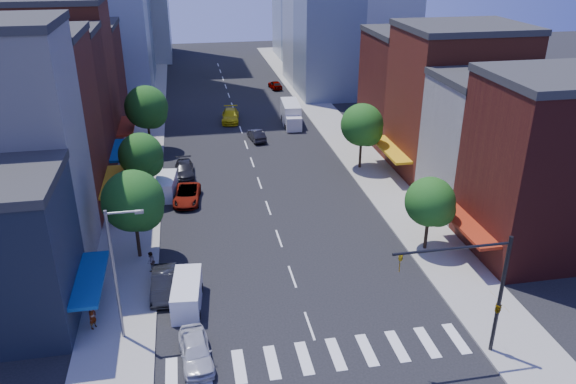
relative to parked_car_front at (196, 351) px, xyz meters
name	(u,v)px	position (x,y,z in m)	size (l,w,h in m)	color
ground	(310,326)	(7.50, 2.00, -0.77)	(220.00, 220.00, 0.00)	black
sidewalk_left	(144,140)	(-5.00, 42.00, -0.70)	(5.00, 120.00, 0.15)	gray
sidewalk_right	(336,128)	(20.00, 42.00, -0.70)	(5.00, 120.00, 0.15)	gray
crosswalk	(320,356)	(7.50, -1.00, -0.77)	(19.00, 3.00, 0.01)	silver
bldg_left_2	(23,132)	(-13.50, 22.50, 7.23)	(12.00, 9.00, 16.00)	maroon
bldg_left_3	(45,111)	(-13.50, 31.00, 6.73)	(12.00, 8.00, 15.00)	#4B1712
bldg_left_4	(58,81)	(-13.50, 39.50, 7.73)	(12.00, 9.00, 17.00)	maroon
bldg_left_5	(74,79)	(-13.50, 49.00, 5.73)	(12.00, 10.00, 13.00)	#4B1712
bldg_right_0	(556,169)	(28.50, 8.50, 6.23)	(12.00, 9.00, 14.00)	#4B1712
bldg_right_1	(498,145)	(28.50, 17.00, 5.23)	(12.00, 8.00, 12.00)	beige
bldg_right_2	(456,103)	(28.50, 26.00, 6.73)	(12.00, 10.00, 15.00)	maroon
bldg_right_3	(418,89)	(28.50, 36.00, 5.73)	(12.00, 10.00, 13.00)	#4B1712
traffic_signal	(492,297)	(17.44, -2.50, 3.38)	(7.24, 2.24, 8.00)	black
streetlight	(117,268)	(-4.31, 3.00, 4.50)	(2.25, 0.25, 9.00)	slate
tree_left_near	(135,203)	(-3.85, 12.92, 4.09)	(4.80, 4.80, 7.30)	black
tree_left_mid	(143,157)	(-3.85, 23.92, 3.75)	(4.20, 4.20, 6.65)	black
tree_left_far	(148,109)	(-3.85, 37.92, 4.43)	(5.00, 5.00, 7.75)	black
tree_right_near	(432,204)	(19.15, 9.92, 3.42)	(4.00, 4.00, 6.20)	black
tree_right_far	(363,127)	(19.15, 27.92, 4.09)	(4.60, 4.60, 7.20)	black
parked_car_front	(196,351)	(0.00, 0.00, 0.00)	(1.82, 4.54, 1.55)	silver
parked_car_second	(164,284)	(-2.00, 7.61, 0.00)	(1.64, 4.71, 1.55)	black
parked_car_third	(187,195)	(0.00, 22.81, -0.05)	(2.39, 5.18, 1.44)	#999999
parked_car_rear	(184,169)	(-0.14, 29.45, -0.06)	(1.99, 4.90, 1.42)	black
cargo_van_near	(187,295)	(-0.38, 5.65, 0.21)	(2.29, 4.80, 1.98)	silver
cargo_van_far	(166,187)	(-2.01, 24.64, 0.19)	(2.34, 4.74, 1.94)	silver
taxi	(230,116)	(6.50, 47.94, 0.04)	(2.28, 5.61, 1.63)	#D5C40B
traffic_car_oncoming	(256,135)	(9.00, 39.42, -0.07)	(1.49, 4.28, 1.41)	black
traffic_car_far	(275,85)	(15.58, 64.78, -0.08)	(1.64, 4.08, 1.39)	#999999
box_truck	(291,114)	(14.53, 45.09, 0.61)	(2.66, 7.41, 2.93)	silver
pedestrian_near	(93,317)	(-6.47, 4.23, 0.21)	(0.60, 0.40, 1.66)	#999999
pedestrian_far	(151,262)	(-3.00, 10.58, 0.18)	(0.78, 0.61, 1.61)	#999999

